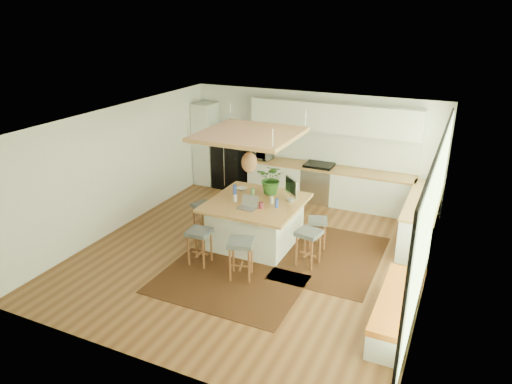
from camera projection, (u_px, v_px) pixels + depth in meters
The scene contains 37 objects.
floor at pixel (255, 252), 9.51m from camera, with size 7.00×7.00×0.00m, color brown.
ceiling at pixel (254, 121), 8.53m from camera, with size 7.00×7.00×0.00m, color white.
wall_back at pixel (312, 145), 11.98m from camera, with size 6.50×6.50×0.00m, color white.
wall_front at pixel (140, 278), 6.06m from camera, with size 6.50×6.50×0.00m, color white.
wall_left at pixel (120, 168), 10.29m from camera, with size 7.00×7.00×0.00m, color white.
wall_right at pixel (433, 220), 7.75m from camera, with size 7.00×7.00×0.00m, color white.
window_wall at pixel (432, 216), 7.74m from camera, with size 0.10×6.20×2.60m, color black, non-canonical shape.
pantry at pixel (206, 144), 12.95m from camera, with size 0.55×0.60×2.25m, color silver.
back_counter_base at pixel (328, 186), 11.82m from camera, with size 4.20×0.60×0.88m, color silver.
back_counter_top at pixel (329, 169), 11.66m from camera, with size 4.24×0.64×0.05m, color #A66F3B.
backsplash at pixel (333, 148), 11.75m from camera, with size 4.20×0.02×0.80m, color white.
upper_cabinets at pixel (333, 118), 11.32m from camera, with size 4.20×0.34×0.70m, color silver.
range at pixel (318, 182), 11.90m from camera, with size 0.76×0.62×1.00m, color #A5A5AA, non-canonical shape.
right_counter_base at pixel (421, 220), 9.90m from camera, with size 0.60×2.50×0.88m, color silver.
right_counter_top at pixel (424, 200), 9.73m from camera, with size 0.64×2.54×0.05m, color #A66F3B.
window_bench at pixel (395, 311), 7.25m from camera, with size 0.52×2.00×0.50m, color silver, non-canonical shape.
ceiling_panel at pixel (249, 148), 9.22m from camera, with size 1.86×1.86×0.80m, color #A66F3B, non-canonical shape.
rug_near at pixel (226, 284), 8.40m from camera, with size 2.60×1.80×0.01m, color black.
rug_right at pixel (332, 257), 9.31m from camera, with size 1.80×2.60×0.01m, color black.
fridge at pixel (231, 155), 12.70m from camera, with size 0.84×0.66×1.70m, color black, non-canonical shape.
island at pixel (256, 222), 9.76m from camera, with size 1.85×1.85×0.93m, color #A66F3B, non-canonical shape.
stool_near_left at pixel (200, 247), 8.97m from camera, with size 0.42×0.42×0.71m, color #44474B, non-canonical shape.
stool_near_right at pixel (241, 260), 8.49m from camera, with size 0.45×0.45×0.75m, color #44474B, non-canonical shape.
stool_right_front at pixel (308, 248), 8.93m from camera, with size 0.42×0.42×0.71m, color #44474B, non-canonical shape.
stool_right_back at pixel (317, 231), 9.61m from camera, with size 0.37×0.37×0.63m, color #44474B, non-canonical shape.
stool_left_side at pixel (204, 218), 10.23m from camera, with size 0.40×0.40×0.68m, color #44474B, non-canonical shape.
laptop at pixel (247, 203), 9.19m from camera, with size 0.35×0.38×0.27m, color #A5A5AA, non-canonical shape.
monitor at pixel (291, 189), 9.54m from camera, with size 0.52×0.19×0.49m, color #A5A5AA, non-canonical shape.
microwave at pixel (263, 152), 12.30m from camera, with size 0.50×0.28×0.34m, color #A5A5AA.
island_plant at pixel (272, 182), 9.92m from camera, with size 0.59×0.66×0.51m, color #1E4C19.
island_bowl at pixel (242, 189), 10.18m from camera, with size 0.22×0.22×0.05m, color silver.
island_bottle_0 at pixel (234, 191), 9.85m from camera, with size 0.07×0.07×0.19m, color blue.
island_bottle_1 at pixel (235, 196), 9.58m from camera, with size 0.07×0.07×0.19m, color white.
island_bottle_2 at pixel (261, 204), 9.20m from camera, with size 0.07×0.07×0.19m, color maroon.
island_bottle_3 at pixel (273, 199), 9.46m from camera, with size 0.07×0.07×0.19m, color silver.
island_bottle_4 at pixel (252, 192), 9.84m from camera, with size 0.07×0.07×0.19m, color #618D54.
island_bottle_5 at pixel (277, 203), 9.27m from camera, with size 0.07×0.07×0.19m, color blue.
Camera 1 is at (3.56, -7.63, 4.58)m, focal length 33.04 mm.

